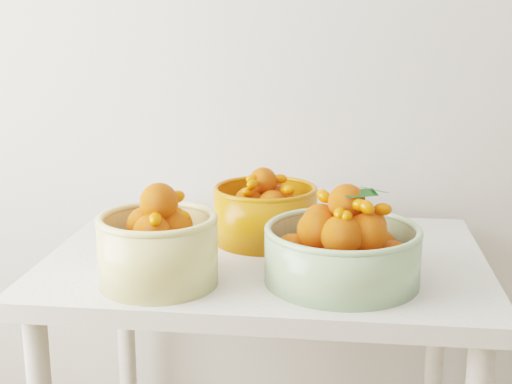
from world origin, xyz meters
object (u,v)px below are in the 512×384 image
at_px(table, 266,293).
at_px(bowl_orange, 265,212).
at_px(bowl_cream, 158,246).
at_px(bowl_green, 342,249).

bearing_deg(table, bowl_orange, 97.52).
bearing_deg(bowl_orange, bowl_cream, -120.69).
bearing_deg(table, bowl_green, -41.10).
xyz_separation_m(bowl_cream, bowl_green, (0.37, 0.06, -0.01)).
bearing_deg(bowl_green, table, 138.90).
bearing_deg(bowl_orange, table, -82.48).
bearing_deg(bowl_cream, table, 46.10).
distance_m(bowl_green, bowl_orange, 0.32).
xyz_separation_m(bowl_green, bowl_orange, (-0.19, 0.26, 0.00)).
xyz_separation_m(table, bowl_cream, (-0.20, -0.21, 0.18)).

